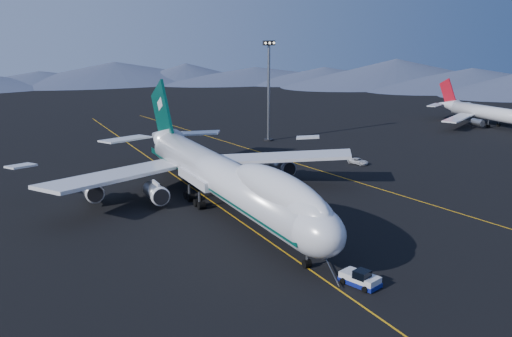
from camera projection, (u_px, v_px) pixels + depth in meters
name	position (u px, v px, depth m)	size (l,w,h in m)	color
ground	(224.00, 210.00, 96.03)	(500.00, 500.00, 0.00)	black
taxiway_line_main	(224.00, 210.00, 96.03)	(0.25, 220.00, 0.01)	orange
taxiway_line_side	(337.00, 176.00, 117.81)	(0.25, 200.00, 0.01)	orange
boeing_747	(223.00, 177.00, 94.65)	(59.62, 72.43, 19.37)	silver
pushback_tug	(360.00, 280.00, 68.04)	(3.87, 5.36, 2.11)	silver
second_jet	(495.00, 114.00, 173.51)	(41.58, 46.97, 13.37)	silver
service_van	(358.00, 161.00, 127.82)	(2.20, 4.77, 1.33)	silver
floodlight_mast	(269.00, 91.00, 151.23)	(3.27, 2.45, 26.47)	black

